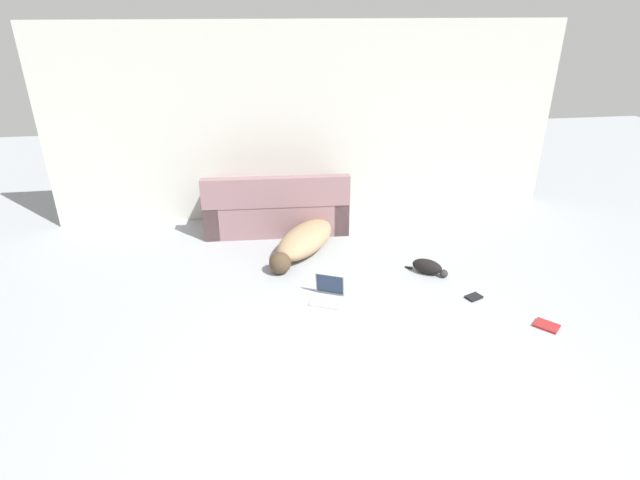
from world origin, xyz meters
name	(u,v)px	position (x,y,z in m)	size (l,w,h in m)	color
ground_plane	(387,422)	(0.00, 0.00, 0.00)	(20.00, 20.00, 0.00)	#999EA3
wall_back	(311,123)	(0.00, 4.26, 1.35)	(7.20, 0.06, 2.70)	beige
couch	(277,210)	(-0.56, 3.72, 0.29)	(1.97, 0.88, 0.85)	gray
dog	(303,241)	(-0.28, 2.93, 0.16)	(1.07, 1.45, 0.32)	#A38460
cat	(428,267)	(1.10, 2.17, 0.08)	(0.44, 0.37, 0.17)	black
laptop_open	(328,291)	(-0.15, 1.81, 0.09)	(0.41, 0.41, 0.27)	#B7B7BC
book_black	(474,297)	(1.40, 1.57, 0.01)	(0.20, 0.17, 0.02)	black
book_red	(546,326)	(1.89, 0.96, 0.01)	(0.27, 0.28, 0.02)	maroon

